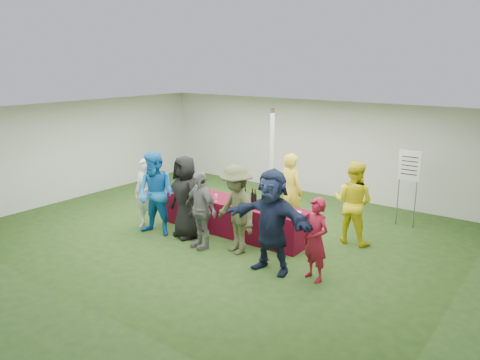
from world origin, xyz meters
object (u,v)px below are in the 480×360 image
Objects in this scene: staff_pourer at (291,192)px; customer_1 at (156,194)px; dump_bucket at (289,212)px; staff_back at (353,202)px; customer_6 at (316,239)px; customer_2 at (185,197)px; customer_4 at (236,209)px; customer_5 at (272,221)px; wine_list_sign at (409,171)px; customer_0 at (146,193)px; customer_3 at (200,210)px; serving_table at (233,217)px.

customer_1 is at bearing 55.13° from staff_pourer.
staff_pourer is at bearing 118.55° from dump_bucket.
staff_back is 1.18× the size of customer_6.
customer_2 is 1.21× the size of customer_6.
customer_4 is at bearing 49.15° from staff_back.
dump_bucket is 0.96m from customer_5.
wine_list_sign is 6.02m from customer_0.
customer_6 is at bearing 14.38° from customer_2.
customer_0 is 1.00× the size of customer_3.
staff_back is at bearing 53.39° from customer_3.
wine_list_sign is at bearing 104.38° from customer_6.
staff_back is at bearing 9.52° from customer_0.
serving_table is at bearing 101.09° from customer_3.
customer_4 reaches higher than customer_3.
serving_table is 4.14m from wine_list_sign.
customer_1 is (0.52, -0.20, 0.12)m from customer_0.
customer_4 reaches higher than serving_table.
customer_4 is at bearing -122.20° from wine_list_sign.
customer_2 reaches higher than customer_0.
customer_1 reaches higher than customer_6.
staff_pourer is 0.96× the size of customer_1.
serving_table is 1.77m from customer_1.
customer_0 is at bearing -168.86° from dump_bucket.
customer_0 is (-4.19, -1.93, -0.07)m from staff_back.
customer_5 is (0.80, -2.05, 0.07)m from staff_pourer.
customer_3 is at bearing -21.05° from customer_0.
customer_4 is 0.94× the size of customer_5.
customer_5 reaches higher than staff_back.
customer_3 is 2.59m from customer_6.
customer_2 is at bearing -162.78° from customer_6.
customer_1 is 1.14× the size of customer_3.
customer_3 is 0.90× the size of customer_4.
customer_3 is at bearing 176.32° from customer_5.
serving_table is 2.01× the size of staff_pourer.
customer_3 is at bearing -3.88° from customer_2.
customer_4 reaches higher than customer_6.
customer_2 is (-1.61, -1.71, 0.01)m from staff_pourer.
customer_1 is 1.03× the size of customer_4.
customer_6 is (-0.40, -3.73, -0.57)m from wine_list_sign.
wine_list_sign reaches higher than staff_pourer.
dump_bucket is 3.44m from customer_0.
customer_4 is at bearing 96.24° from staff_pourer.
staff_back is (1.42, 0.14, -0.01)m from staff_pourer.
customer_1 is 0.97× the size of customer_5.
customer_6 is at bearing 9.61° from customer_5.
customer_6 is (2.57, -1.00, 0.37)m from serving_table.
staff_pourer is at bearing 30.82° from customer_1.
customer_2 is at bearing 60.39° from staff_pourer.
dump_bucket is 2.30m from customer_2.
dump_bucket is 0.12× the size of wine_list_sign.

